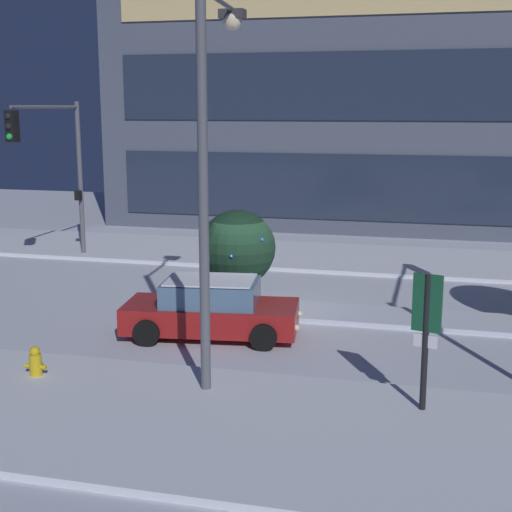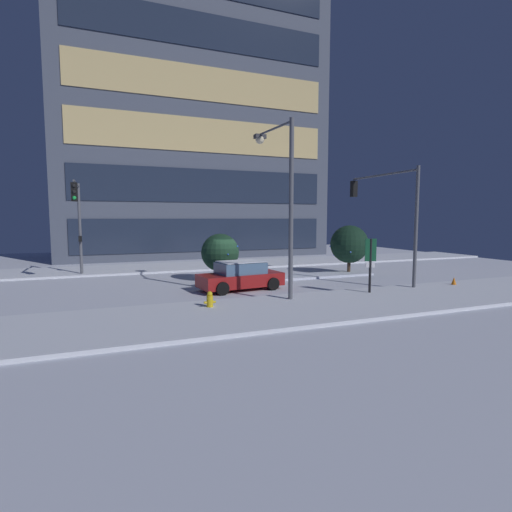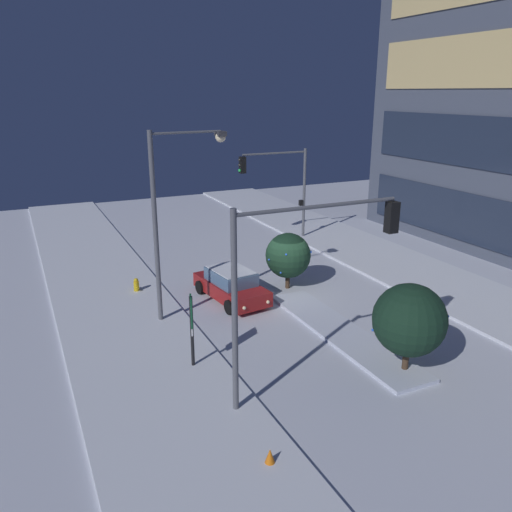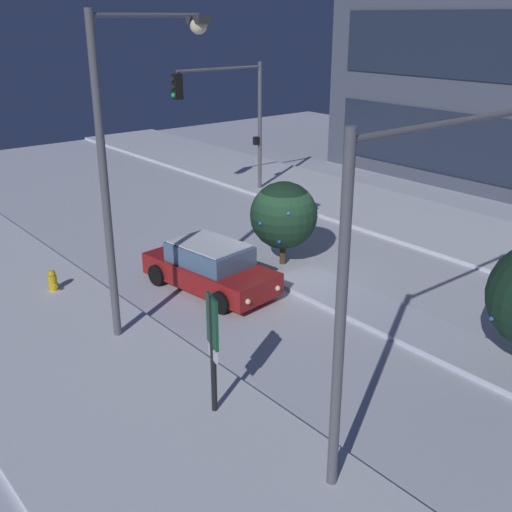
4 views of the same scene
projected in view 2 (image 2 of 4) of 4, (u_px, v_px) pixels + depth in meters
name	position (u px, v px, depth m)	size (l,w,h in m)	color
ground	(235.00, 282.00, 23.01)	(52.00, 52.00, 0.00)	silver
curb_strip_near	(295.00, 309.00, 15.87)	(52.00, 5.20, 0.14)	silver
curb_strip_far	(203.00, 266.00, 30.15)	(52.00, 5.20, 0.14)	silver
median_strip	(306.00, 276.00, 24.75)	(9.00, 1.80, 0.14)	silver
office_tower_main	(192.00, 123.00, 39.13)	(25.15, 10.36, 26.37)	#4C5466
car_near	(241.00, 276.00, 20.36)	(4.59, 2.46, 1.49)	maroon
traffic_light_corner_near_right	(387.00, 204.00, 22.09)	(0.32, 5.81, 6.36)	#565960
traffic_light_corner_far_left	(78.00, 212.00, 23.32)	(0.32, 4.76, 5.90)	#565960
street_lamp_arched	(281.00, 185.00, 17.70)	(0.63, 3.30, 7.96)	#565960
fire_hydrant	(210.00, 301.00, 15.85)	(0.48, 0.26, 0.78)	gold
parking_info_sign	(370.00, 259.00, 18.80)	(0.55, 0.21, 2.74)	black
decorated_tree_median	(349.00, 244.00, 26.12)	(2.51, 2.51, 3.24)	#473323
decorated_tree_right_of_median	(220.00, 253.00, 23.08)	(2.22, 2.28, 2.81)	#473323
construction_cone	(454.00, 282.00, 21.18)	(0.36, 0.36, 0.55)	orange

